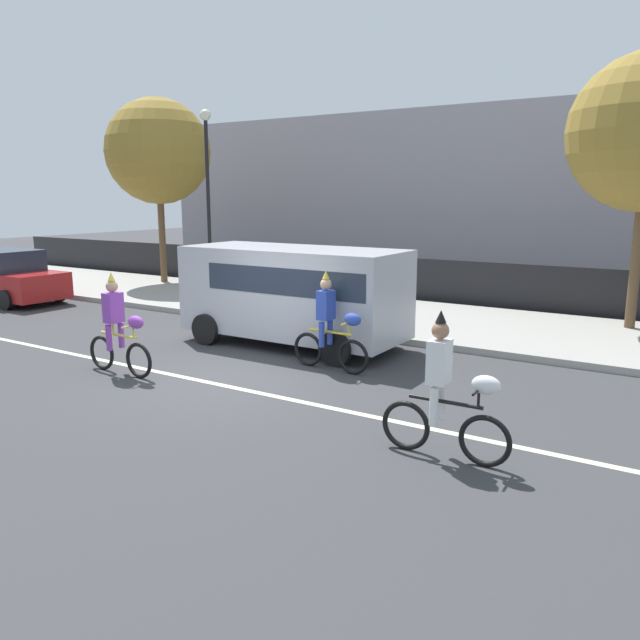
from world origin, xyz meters
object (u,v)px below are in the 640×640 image
object	(u,v)px
parade_cyclist_purple	(119,330)
parked_van_silver	(296,289)
parade_cyclist_cobalt	(331,327)
parade_cyclist_zebra	(447,395)
street_lamp_post	(207,174)
parked_car_red	(7,277)

from	to	relation	value
parade_cyclist_purple	parked_van_silver	xyz separation A→B (m)	(1.50, 3.66, 0.44)
parade_cyclist_purple	parade_cyclist_cobalt	distance (m)	3.96
parade_cyclist_zebra	street_lamp_post	distance (m)	14.66
street_lamp_post	parade_cyclist_cobalt	bearing A→B (deg)	-34.93
parked_van_silver	parked_car_red	distance (m)	11.00
parked_car_red	street_lamp_post	size ratio (longest dim) A/B	0.70
parked_car_red	parked_van_silver	bearing A→B (deg)	0.27
parade_cyclist_zebra	street_lamp_post	bearing A→B (deg)	143.83
parked_van_silver	parked_car_red	bearing A→B (deg)	-179.73
parked_van_silver	parade_cyclist_purple	bearing A→B (deg)	-112.32
parade_cyclist_cobalt	street_lamp_post	world-z (taller)	street_lamp_post
parade_cyclist_zebra	street_lamp_post	xyz separation A→B (m)	(-11.56, 8.45, 3.15)
parade_cyclist_zebra	parked_car_red	distance (m)	16.54
parade_cyclist_cobalt	parade_cyclist_zebra	world-z (taller)	same
parade_cyclist_cobalt	street_lamp_post	xyz separation A→B (m)	(-8.19, 5.72, 3.15)
parade_cyclist_purple	parked_van_silver	world-z (taller)	parked_van_silver
parade_cyclist_purple	parked_van_silver	distance (m)	3.98
parade_cyclist_purple	parked_car_red	size ratio (longest dim) A/B	0.47
parade_cyclist_purple	street_lamp_post	size ratio (longest dim) A/B	0.33
street_lamp_post	parked_van_silver	bearing A→B (deg)	-34.12
parade_cyclist_zebra	parked_van_silver	world-z (taller)	parked_van_silver
parade_cyclist_cobalt	parade_cyclist_zebra	bearing A→B (deg)	-39.04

